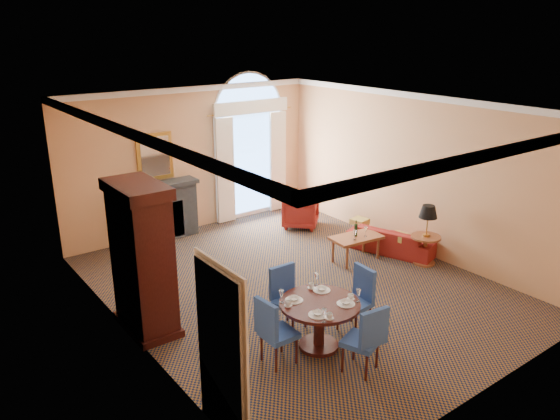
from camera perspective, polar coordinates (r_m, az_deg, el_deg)
ground at (r=9.88m, az=1.75°, el=-7.91°), size 7.50×7.50×0.00m
room_envelope at (r=9.54m, az=-0.73°, el=7.13°), size 6.04×7.52×3.45m
armoire at (r=8.37m, az=-14.18°, el=-5.18°), size 0.67×1.18×2.32m
dining_table at (r=7.91m, az=4.15°, el=-10.77°), size 1.15×1.15×0.93m
dining_chair_north at (r=8.40m, az=0.65°, el=-8.68°), size 0.55×0.55×0.99m
dining_chair_south at (r=7.43m, az=9.08°, el=-12.89°), size 0.57×0.57×0.99m
dining_chair_east at (r=8.44m, az=8.27°, el=-8.74°), size 0.50×0.50×0.99m
dining_chair_west at (r=7.52m, az=-0.75°, el=-12.22°), size 0.47×0.46×0.99m
sofa at (r=11.44m, az=11.63°, el=-3.03°), size 1.24×1.91×0.52m
armchair at (r=12.57m, az=2.13°, el=-0.18°), size 1.09×1.09×0.71m
coffee_table at (r=10.82m, az=7.99°, el=-2.96°), size 1.05×0.66×0.83m
side_table at (r=10.83m, az=15.10°, el=-1.79°), size 0.58×0.58×1.17m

